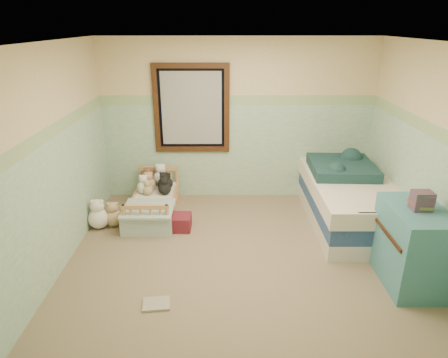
{
  "coord_description": "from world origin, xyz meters",
  "views": [
    {
      "loc": [
        -0.22,
        -4.25,
        2.69
      ],
      "look_at": [
        -0.21,
        0.35,
        0.86
      ],
      "focal_mm": 31.78,
      "sensor_mm": 36.0,
      "label": 1
    }
  ],
  "objects_px": {
    "twin_bed_frame": "(347,215)",
    "plush_floor_cream": "(99,218)",
    "plush_floor_tan": "(114,218)",
    "dresser": "(412,246)",
    "floor_book": "(156,304)",
    "red_pillow": "(179,222)",
    "toddler_bed_frame": "(154,210)"
  },
  "relations": [
    {
      "from": "twin_bed_frame",
      "to": "plush_floor_cream",
      "type": "bearing_deg",
      "value": -177.51
    },
    {
      "from": "plush_floor_tan",
      "to": "dresser",
      "type": "xyz_separation_m",
      "value": [
        3.57,
        -1.29,
        0.32
      ]
    },
    {
      "from": "plush_floor_tan",
      "to": "plush_floor_cream",
      "type": "bearing_deg",
      "value": -164.08
    },
    {
      "from": "plush_floor_tan",
      "to": "floor_book",
      "type": "bearing_deg",
      "value": -63.17
    },
    {
      "from": "plush_floor_cream",
      "to": "twin_bed_frame",
      "type": "relative_size",
      "value": 0.14
    },
    {
      "from": "plush_floor_tan",
      "to": "red_pillow",
      "type": "distance_m",
      "value": 0.93
    },
    {
      "from": "twin_bed_frame",
      "to": "toddler_bed_frame",
      "type": "bearing_deg",
      "value": 175.29
    },
    {
      "from": "plush_floor_cream",
      "to": "dresser",
      "type": "relative_size",
      "value": 0.33
    },
    {
      "from": "toddler_bed_frame",
      "to": "red_pillow",
      "type": "xyz_separation_m",
      "value": [
        0.42,
        -0.43,
        0.02
      ]
    },
    {
      "from": "plush_floor_tan",
      "to": "twin_bed_frame",
      "type": "xyz_separation_m",
      "value": [
        3.31,
        0.1,
        -0.01
      ]
    },
    {
      "from": "plush_floor_tan",
      "to": "floor_book",
      "type": "relative_size",
      "value": 0.89
    },
    {
      "from": "floor_book",
      "to": "toddler_bed_frame",
      "type": "bearing_deg",
      "value": 93.22
    },
    {
      "from": "plush_floor_cream",
      "to": "toddler_bed_frame",
      "type": "bearing_deg",
      "value": 28.55
    },
    {
      "from": "plush_floor_cream",
      "to": "red_pillow",
      "type": "height_order",
      "value": "plush_floor_cream"
    },
    {
      "from": "plush_floor_cream",
      "to": "dresser",
      "type": "xyz_separation_m",
      "value": [
        3.76,
        -1.24,
        0.3
      ]
    },
    {
      "from": "plush_floor_tan",
      "to": "twin_bed_frame",
      "type": "height_order",
      "value": "plush_floor_tan"
    },
    {
      "from": "toddler_bed_frame",
      "to": "plush_floor_cream",
      "type": "relative_size",
      "value": 4.36
    },
    {
      "from": "plush_floor_cream",
      "to": "twin_bed_frame",
      "type": "xyz_separation_m",
      "value": [
        3.5,
        0.15,
        -0.03
      ]
    },
    {
      "from": "dresser",
      "to": "floor_book",
      "type": "bearing_deg",
      "value": -171.49
    },
    {
      "from": "toddler_bed_frame",
      "to": "twin_bed_frame",
      "type": "bearing_deg",
      "value": -4.71
    },
    {
      "from": "dresser",
      "to": "floor_book",
      "type": "xyz_separation_m",
      "value": [
        -2.71,
        -0.41,
        -0.43
      ]
    },
    {
      "from": "plush_floor_tan",
      "to": "red_pillow",
      "type": "bearing_deg",
      "value": -6.35
    },
    {
      "from": "plush_floor_cream",
      "to": "plush_floor_tan",
      "type": "relative_size",
      "value": 1.17
    },
    {
      "from": "floor_book",
      "to": "plush_floor_tan",
      "type": "bearing_deg",
      "value": 110.31
    },
    {
      "from": "floor_book",
      "to": "twin_bed_frame",
      "type": "bearing_deg",
      "value": 29.69
    },
    {
      "from": "twin_bed_frame",
      "to": "red_pillow",
      "type": "distance_m",
      "value": 2.39
    },
    {
      "from": "twin_bed_frame",
      "to": "red_pillow",
      "type": "xyz_separation_m",
      "value": [
        -2.38,
        -0.2,
        -0.01
      ]
    },
    {
      "from": "toddler_bed_frame",
      "to": "floor_book",
      "type": "xyz_separation_m",
      "value": [
        0.35,
        -2.02,
        -0.07
      ]
    },
    {
      "from": "twin_bed_frame",
      "to": "floor_book",
      "type": "height_order",
      "value": "twin_bed_frame"
    },
    {
      "from": "red_pillow",
      "to": "floor_book",
      "type": "distance_m",
      "value": 1.6
    },
    {
      "from": "red_pillow",
      "to": "plush_floor_cream",
      "type": "bearing_deg",
      "value": 177.53
    },
    {
      "from": "floor_book",
      "to": "plush_floor_cream",
      "type": "bearing_deg",
      "value": 116.09
    }
  ]
}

